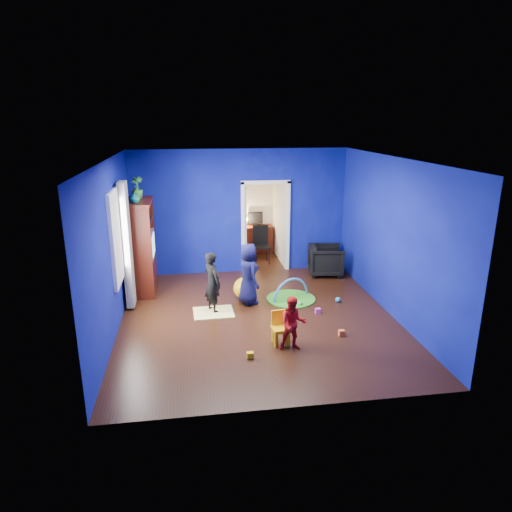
{
  "coord_description": "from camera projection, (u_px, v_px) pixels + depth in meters",
  "views": [
    {
      "loc": [
        -1.18,
        -7.66,
        3.57
      ],
      "look_at": [
        0.02,
        0.4,
        1.09
      ],
      "focal_mm": 32.0,
      "sensor_mm": 36.0,
      "label": 1
    }
  ],
  "objects": [
    {
      "name": "alcove",
      "position": [
        260.0,
        212.0,
        11.6
      ],
      "size": [
        1.0,
        1.75,
        2.5
      ],
      "primitive_type": null,
      "color": "silver",
      "rests_on": "floor"
    },
    {
      "name": "toy_arch",
      "position": [
        291.0,
        298.0,
        9.32
      ],
      "size": [
        0.83,
        0.41,
        0.88
      ],
      "primitive_type": "torus",
      "rotation": [
        1.57,
        0.0,
        0.43
      ],
      "color": "#3F8CD8",
      "rests_on": "floor"
    },
    {
      "name": "play_mat",
      "position": [
        291.0,
        299.0,
        9.32
      ],
      "size": [
        0.99,
        0.99,
        0.03
      ],
      "primitive_type": "cylinder",
      "color": "green",
      "rests_on": "floor"
    },
    {
      "name": "wall_left",
      "position": [
        112.0,
        249.0,
        7.67
      ],
      "size": [
        0.02,
        5.5,
        2.9
      ],
      "primitive_type": "cube",
      "color": "navy",
      "rests_on": "floor"
    },
    {
      "name": "toy_4",
      "position": [
        318.0,
        311.0,
        8.65
      ],
      "size": [
        0.1,
        0.08,
        0.1
      ],
      "primitive_type": "cube",
      "color": "#C048AB",
      "rests_on": "floor"
    },
    {
      "name": "desk_lamp",
      "position": [
        245.0,
        219.0,
        12.31
      ],
      "size": [
        0.14,
        0.14,
        0.14
      ],
      "primitive_type": "sphere",
      "color": "#FFD88C",
      "rests_on": "study_desk"
    },
    {
      "name": "toy_3",
      "position": [
        300.0,
        303.0,
        8.98
      ],
      "size": [
        0.11,
        0.11,
        0.11
      ],
      "primitive_type": "sphere",
      "color": "green",
      "rests_on": "floor"
    },
    {
      "name": "potted_plant",
      "position": [
        137.0,
        188.0,
        9.37
      ],
      "size": [
        0.3,
        0.3,
        0.45
      ],
      "primitive_type": "imported",
      "rotation": [
        0.0,
        0.0,
        -0.25
      ],
      "color": "green",
      "rests_on": "tv_armoire"
    },
    {
      "name": "crt_tv",
      "position": [
        142.0,
        245.0,
        9.51
      ],
      "size": [
        0.46,
        0.7,
        0.54
      ],
      "primitive_type": "cube",
      "color": "silver",
      "rests_on": "tv_armoire"
    },
    {
      "name": "kid_chair",
      "position": [
        281.0,
        330.0,
        7.43
      ],
      "size": [
        0.31,
        0.31,
        0.5
      ],
      "primitive_type": "cube",
      "rotation": [
        0.0,
        0.0,
        0.09
      ],
      "color": "yellow",
      "rests_on": "floor"
    },
    {
      "name": "armchair",
      "position": [
        326.0,
        260.0,
        10.71
      ],
      "size": [
        0.88,
        0.86,
        0.7
      ],
      "primitive_type": "imported",
      "rotation": [
        0.0,
        0.0,
        1.42
      ],
      "color": "black",
      "rests_on": "floor"
    },
    {
      "name": "yellow_blanket",
      "position": [
        214.0,
        313.0,
        8.65
      ],
      "size": [
        0.77,
        0.62,
        0.03
      ],
      "primitive_type": "cube",
      "rotation": [
        0.0,
        0.0,
        0.03
      ],
      "color": "#F2E07A",
      "rests_on": "floor"
    },
    {
      "name": "window_left",
      "position": [
        115.0,
        238.0,
        7.98
      ],
      "size": [
        0.03,
        0.95,
        1.55
      ],
      "primitive_type": "cube",
      "color": "white",
      "rests_on": "wall_left"
    },
    {
      "name": "child_navy",
      "position": [
        248.0,
        274.0,
        8.97
      ],
      "size": [
        0.55,
        0.69,
        1.23
      ],
      "primitive_type": "imported",
      "rotation": [
        0.0,
        0.0,
        1.87
      ],
      "color": "#0F143A",
      "rests_on": "floor"
    },
    {
      "name": "vase",
      "position": [
        135.0,
        198.0,
        8.91
      ],
      "size": [
        0.24,
        0.24,
        0.21
      ],
      "primitive_type": "imported",
      "rotation": [
        0.0,
        0.0,
        -0.28
      ],
      "color": "#0C5465",
      "rests_on": "tv_armoire"
    },
    {
      "name": "hopper_ball",
      "position": [
        244.0,
        288.0,
        9.32
      ],
      "size": [
        0.44,
        0.44,
        0.44
      ],
      "primitive_type": "sphere",
      "color": "yellow",
      "rests_on": "floor"
    },
    {
      "name": "floor",
      "position": [
        258.0,
        318.0,
        8.45
      ],
      "size": [
        5.0,
        5.5,
        0.01
      ],
      "primitive_type": "cube",
      "color": "black",
      "rests_on": "ground"
    },
    {
      "name": "curtain",
      "position": [
        127.0,
        246.0,
        8.6
      ],
      "size": [
        0.14,
        0.42,
        2.4
      ],
      "primitive_type": "cube",
      "color": "slate",
      "rests_on": "floor"
    },
    {
      "name": "toy_1",
      "position": [
        338.0,
        300.0,
        9.17
      ],
      "size": [
        0.11,
        0.11,
        0.11
      ],
      "primitive_type": "sphere",
      "color": "#2382CA",
      "rests_on": "floor"
    },
    {
      "name": "wall_right",
      "position": [
        392.0,
        238.0,
        8.38
      ],
      "size": [
        0.02,
        5.5,
        2.9
      ],
      "primitive_type": "cube",
      "color": "navy",
      "rests_on": "floor"
    },
    {
      "name": "toy_0",
      "position": [
        342.0,
        333.0,
        7.76
      ],
      "size": [
        0.1,
        0.08,
        0.1
      ],
      "primitive_type": "cube",
      "color": "orange",
      "rests_on": "floor"
    },
    {
      "name": "study_desk",
      "position": [
        256.0,
        239.0,
        12.46
      ],
      "size": [
        0.88,
        0.44,
        0.75
      ],
      "primitive_type": "cube",
      "color": "#3D140A",
      "rests_on": "floor"
    },
    {
      "name": "ceiling",
      "position": [
        258.0,
        159.0,
        7.61
      ],
      "size": [
        5.0,
        5.5,
        0.01
      ],
      "primitive_type": "cube",
      "color": "white",
      "rests_on": "wall_back"
    },
    {
      "name": "book_shelf",
      "position": [
        255.0,
        178.0,
        12.08
      ],
      "size": [
        0.88,
        0.24,
        0.04
      ],
      "primitive_type": "cube",
      "color": "white",
      "rests_on": "study_desk"
    },
    {
      "name": "child_black",
      "position": [
        212.0,
        282.0,
        8.58
      ],
      "size": [
        0.46,
        0.52,
        1.18
      ],
      "primitive_type": "imported",
      "rotation": [
        0.0,
        0.0,
        2.08
      ],
      "color": "black",
      "rests_on": "floor"
    },
    {
      "name": "doorway",
      "position": [
        265.0,
        228.0,
        10.83
      ],
      "size": [
        1.16,
        0.1,
        2.1
      ],
      "primitive_type": "cube",
      "color": "white",
      "rests_on": "floor"
    },
    {
      "name": "desk_monitor",
      "position": [
        255.0,
        218.0,
        12.4
      ],
      "size": [
        0.4,
        0.05,
        0.32
      ],
      "primitive_type": "cube",
      "color": "black",
      "rests_on": "study_desk"
    },
    {
      "name": "toy_2",
      "position": [
        250.0,
        355.0,
        7.03
      ],
      "size": [
        0.1,
        0.08,
        0.1
      ],
      "primitive_type": "cube",
      "color": "#E9B70C",
      "rests_on": "floor"
    },
    {
      "name": "toddler_red",
      "position": [
        293.0,
        324.0,
        7.2
      ],
      "size": [
        0.47,
        0.38,
        0.89
      ],
      "primitive_type": "imported",
      "rotation": [
        0.0,
        0.0,
        -0.11
      ],
      "color": "#B51313",
      "rests_on": "floor"
    },
    {
      "name": "wall_front",
      "position": [
        293.0,
        303.0,
        5.43
      ],
      "size": [
        5.0,
        0.02,
        2.9
      ],
      "primitive_type": "cube",
      "color": "navy",
      "rests_on": "floor"
    },
    {
      "name": "tv_armoire",
      "position": [
        140.0,
        247.0,
        9.51
      ],
      "size": [
        0.58,
        1.14,
        1.96
      ],
      "primitive_type": "cube",
      "color": "#3F190A",
      "rests_on": "floor"
    },
    {
      "name": "wall_back",
      "position": [
        240.0,
        212.0,
        10.63
      ],
      "size": [
        5.0,
        0.02,
        2.9
      ],
      "primitive_type": "cube",
      "color": "navy",
      "rests_on": "floor"
    },
    {
      "name": "folding_chair",
      "position": [
        262.0,
        246.0,
        11.52
      ],
      "size": [
        0.4,
        0.4,
        0.92
      ],
      "primitive_type": "cube",
      "color": "black",
      "rests_on": "floor"
    }
  ]
}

